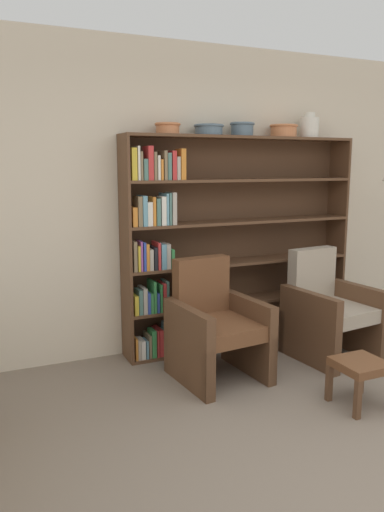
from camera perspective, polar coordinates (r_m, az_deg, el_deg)
The scene contains 10 objects.
wall_back at distance 4.68m, azimuth 1.39°, elevation 6.51°, with size 12.00×0.06×2.75m.
bookshelf at distance 4.60m, azimuth 3.05°, elevation 1.40°, with size 2.26×0.30×1.94m.
bowl_cream at distance 4.33m, azimuth -2.80°, elevation 14.43°, with size 0.22×0.22×0.09m.
bowl_slate at distance 4.49m, azimuth 1.93°, elevation 14.29°, with size 0.26×0.26×0.09m.
bowl_copper at distance 4.64m, azimuth 5.75°, elevation 14.30°, with size 0.22×0.22×0.12m.
bowl_olive at distance 4.87m, azimuth 10.43°, elevation 13.96°, with size 0.26×0.26×0.12m.
vase_tall at distance 5.04m, azimuth 13.25°, elevation 14.16°, with size 0.18×0.18×0.24m.
armchair_leather at distance 4.03m, azimuth 2.67°, elevation -8.10°, with size 0.70×0.74×0.94m.
armchair_cushioned at distance 4.63m, azimuth 15.30°, elevation -6.03°, with size 0.71×0.75×0.94m.
footstool at distance 3.79m, azimuth 18.68°, elevation -12.19°, with size 0.33×0.33×0.33m.
Camera 1 is at (-2.00, -1.54, 1.69)m, focal length 35.00 mm.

